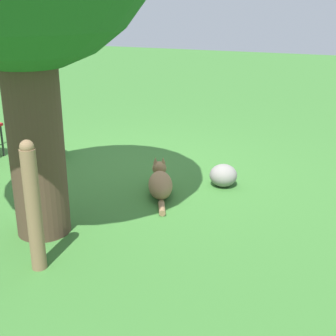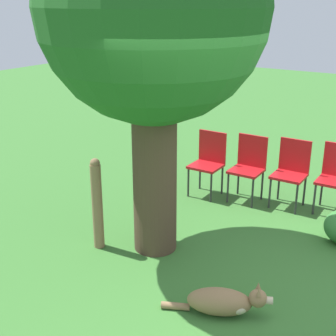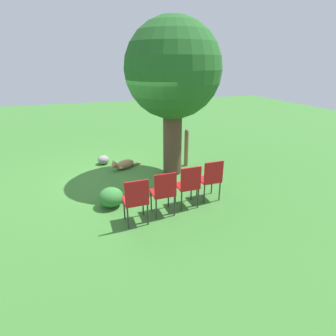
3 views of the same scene
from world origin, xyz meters
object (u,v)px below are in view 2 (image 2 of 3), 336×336
object	(u,v)px
fence_post	(97,203)
red_chair_1	(291,169)
dog	(225,302)
red_chair_0	(336,174)
oak_tree	(153,13)
red_chair_2	(249,164)
red_chair_3	(209,159)

from	to	relation	value
fence_post	red_chair_1	world-z (taller)	fence_post
dog	red_chair_1	xyz separation A→B (m)	(2.73, 0.34, 0.42)
dog	red_chair_0	world-z (taller)	red_chair_0
dog	fence_post	bearing A→B (deg)	145.08
red_chair_0	red_chair_1	size ratio (longest dim) A/B	1.00
dog	oak_tree	bearing A→B (deg)	126.65
red_chair_0	red_chair_1	bearing A→B (deg)	-77.64
red_chair_2	fence_post	bearing A→B (deg)	-22.14
dog	red_chair_2	bearing A→B (deg)	84.93
dog	red_chair_0	distance (m)	2.91
oak_tree	fence_post	bearing A→B (deg)	122.20
fence_post	dog	bearing A→B (deg)	-100.20
fence_post	red_chair_2	bearing A→B (deg)	-21.55
fence_post	red_chair_0	distance (m)	3.27
oak_tree	fence_post	distance (m)	2.20
dog	red_chair_0	bearing A→B (deg)	60.48
oak_tree	dog	size ratio (longest dim) A/B	4.02
red_chair_0	red_chair_1	world-z (taller)	same
red_chair_0	red_chair_2	size ratio (longest dim) A/B	1.00
oak_tree	red_chair_3	size ratio (longest dim) A/B	4.12
red_chair_1	fence_post	bearing A→B (deg)	-32.22
oak_tree	red_chair_2	size ratio (longest dim) A/B	4.12
oak_tree	red_chair_1	size ratio (longest dim) A/B	4.12
oak_tree	red_chair_2	distance (m)	2.87
red_chair_2	red_chair_3	distance (m)	0.60
fence_post	red_chair_3	world-z (taller)	fence_post
fence_post	red_chair_3	xyz separation A→B (m)	(2.14, -0.31, -0.01)
red_chair_3	red_chair_1	bearing A→B (deg)	102.36
red_chair_0	red_chair_1	xyz separation A→B (m)	(-0.13, 0.58, 0.00)
oak_tree	dog	distance (m)	2.91
red_chair_2	red_chair_3	xyz separation A→B (m)	(-0.13, 0.58, 0.00)
oak_tree	fence_post	xyz separation A→B (m)	(-0.36, 0.57, -2.10)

